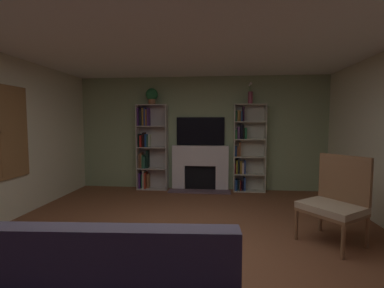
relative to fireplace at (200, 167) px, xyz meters
The scene contains 10 objects.
ground_plane 3.24m from the fireplace, 90.00° to the right, with size 7.91×7.91×0.00m, color brown.
wall_back_accent 0.78m from the fireplace, 90.00° to the left, with size 5.75×0.06×2.58m, color #94A97C.
ceiling 3.82m from the fireplace, 90.00° to the right, with size 5.75×6.71×0.06m, color white.
fireplace is the anchor object (origin of this frame).
tv 0.82m from the fireplace, 90.00° to the left, with size 1.09×0.06×0.63m, color black.
bookshelf_left 1.27m from the fireplace, behind, with size 0.69×0.30×1.94m.
bookshelf_right 1.10m from the fireplace, ahead, with size 0.69×0.27×1.94m.
potted_plant 1.96m from the fireplace, behind, with size 0.27×0.27×0.37m.
vase_with_flowers 1.92m from the fireplace, ahead, with size 0.10×0.10×0.47m.
armchair 3.21m from the fireplace, 53.37° to the right, with size 0.86×0.87×1.11m.
Camera 1 is at (0.43, -2.94, 1.53)m, focal length 25.49 mm.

